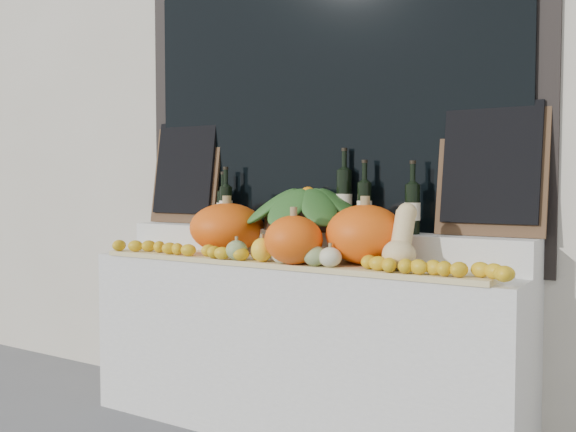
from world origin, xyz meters
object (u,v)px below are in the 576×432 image
Objects in this scene: wine_bottle_tall at (344,199)px; produce_bowl at (308,208)px; butternut_squash at (401,242)px; pumpkin_right at (365,234)px; pumpkin_left at (227,228)px.

produce_bowl is at bearing -162.51° from wine_bottle_tall.
produce_bowl is at bearing 156.69° from butternut_squash.
wine_bottle_tall is (-0.24, 0.26, 0.16)m from pumpkin_right.
butternut_squash is at bearing -19.61° from pumpkin_right.
pumpkin_right is 0.53× the size of produce_bowl.
pumpkin_right is at bearing -25.07° from produce_bowl.
produce_bowl is at bearing 154.93° from pumpkin_right.
pumpkin_left is at bearing -161.88° from wine_bottle_tall.
pumpkin_left is 1.10× the size of pumpkin_right.
produce_bowl is (-0.42, 0.20, 0.11)m from pumpkin_right.
pumpkin_left is 0.85m from pumpkin_right.
butternut_squash is at bearing -23.31° from produce_bowl.
pumpkin_right is at bearing 160.39° from butternut_squash.
wine_bottle_tall is at bearing 17.49° from produce_bowl.
pumpkin_right is 0.22m from butternut_squash.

